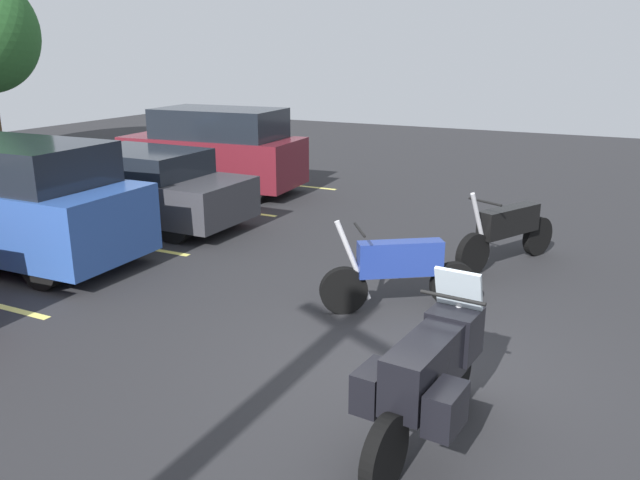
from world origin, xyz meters
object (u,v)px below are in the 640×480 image
at_px(motorcycle_touring, 429,372).
at_px(car_blue, 7,201).
at_px(car_maroon, 215,150).
at_px(car_charcoal, 136,187).
at_px(motorcycle_second, 398,271).
at_px(motorcycle_third, 507,230).

distance_m(motorcycle_touring, car_blue, 7.97).
distance_m(car_blue, car_maroon, 5.88).
relative_size(motorcycle_touring, car_blue, 0.46).
height_order(motorcycle_touring, car_charcoal, car_charcoal).
bearing_deg(car_maroon, car_blue, -179.23).
distance_m(car_blue, car_charcoal, 2.74).
relative_size(motorcycle_second, car_maroon, 0.41).
bearing_deg(car_blue, motorcycle_third, -65.80).
height_order(motorcycle_touring, motorcycle_second, motorcycle_touring).
bearing_deg(car_charcoal, motorcycle_touring, -121.90).
bearing_deg(motorcycle_second, motorcycle_third, -19.72).
relative_size(car_blue, car_maroon, 1.07).
bearing_deg(motorcycle_touring, car_blue, 75.99).
bearing_deg(car_maroon, car_charcoal, -173.80).
relative_size(car_blue, car_charcoal, 1.00).
distance_m(motorcycle_third, car_maroon, 7.92).
distance_m(motorcycle_touring, car_maroon, 11.05).
height_order(motorcycle_touring, motorcycle_third, motorcycle_touring).
bearing_deg(motorcycle_third, motorcycle_touring, -176.49).
bearing_deg(motorcycle_third, car_charcoal, 94.88).
xyz_separation_m(motorcycle_third, car_maroon, (2.56, 7.48, 0.43)).
xyz_separation_m(motorcycle_second, motorcycle_third, (2.57, -0.92, 0.02)).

